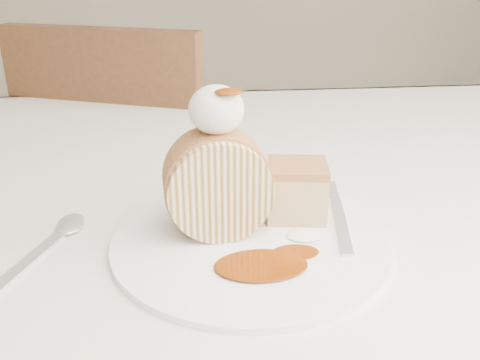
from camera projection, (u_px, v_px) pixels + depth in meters
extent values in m
cube|color=silver|center=(194.00, 184.00, 0.76)|extent=(1.40, 0.90, 0.04)
cube|color=silver|center=(191.00, 153.00, 1.22)|extent=(1.40, 0.01, 0.28)
cylinder|color=brown|center=(449.00, 252.00, 1.31)|extent=(0.06, 0.06, 0.71)
cube|color=brown|center=(151.00, 200.00, 1.40)|extent=(0.55, 0.55, 0.04)
cube|color=brown|center=(107.00, 135.00, 1.13)|extent=(0.41, 0.19, 0.44)
cylinder|color=brown|center=(237.00, 249.00, 1.61)|extent=(0.04, 0.04, 0.41)
cylinder|color=brown|center=(126.00, 233.00, 1.69)|extent=(0.04, 0.04, 0.41)
cylinder|color=brown|center=(197.00, 325.00, 1.28)|extent=(0.04, 0.04, 0.41)
cylinder|color=brown|center=(63.00, 301.00, 1.37)|extent=(0.04, 0.04, 0.41)
cylinder|color=white|center=(250.00, 241.00, 0.57)|extent=(0.33, 0.33, 0.01)
cylinder|color=beige|center=(218.00, 185.00, 0.56)|extent=(0.11, 0.07, 0.11)
cube|color=tan|center=(297.00, 194.00, 0.60)|extent=(0.07, 0.07, 0.05)
ellipsoid|color=white|center=(216.00, 110.00, 0.53)|extent=(0.06, 0.06, 0.05)
ellipsoid|color=#6D2904|center=(229.00, 85.00, 0.51)|extent=(0.03, 0.02, 0.01)
cube|color=silver|center=(342.00, 225.00, 0.59)|extent=(0.05, 0.18, 0.00)
cube|color=silver|center=(18.00, 271.00, 0.52)|extent=(0.09, 0.18, 0.00)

